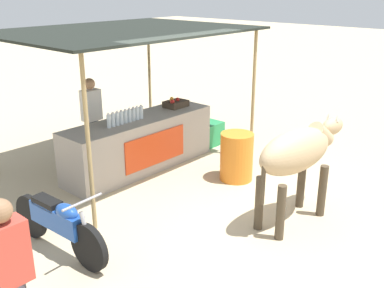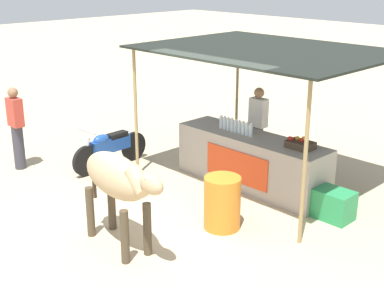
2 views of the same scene
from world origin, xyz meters
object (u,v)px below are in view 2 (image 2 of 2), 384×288
(cow, at_px, (118,180))
(vendor_behind_counter, at_px, (258,128))
(fruit_crate, at_px, (300,144))
(stall_counter, at_px, (251,161))
(water_barrel, at_px, (222,203))
(motorcycle_parked, at_px, (110,147))
(passerby_on_street, at_px, (17,128))
(cooler_box, at_px, (334,205))

(cow, bearing_deg, vendor_behind_counter, 99.29)
(fruit_crate, relative_size, cow, 0.24)
(vendor_behind_counter, bearing_deg, stall_counter, -57.84)
(water_barrel, xyz_separation_m, motorcycle_parked, (-3.31, 0.29, 0.01))
(water_barrel, height_order, passerby_on_street, passerby_on_street)
(vendor_behind_counter, relative_size, cooler_box, 2.75)
(cooler_box, relative_size, water_barrel, 0.72)
(cow, bearing_deg, cooler_box, 61.06)
(fruit_crate, xyz_separation_m, passerby_on_street, (-4.76, -2.68, -0.18))
(water_barrel, bearing_deg, cooler_box, 55.62)
(vendor_behind_counter, relative_size, motorcycle_parked, 0.92)
(vendor_behind_counter, height_order, motorcycle_parked, vendor_behind_counter)
(stall_counter, xyz_separation_m, passerby_on_street, (-3.77, -2.62, 0.37))
(vendor_behind_counter, xyz_separation_m, water_barrel, (1.24, -2.36, -0.43))
(fruit_crate, distance_m, water_barrel, 1.78)
(cooler_box, height_order, water_barrel, water_barrel)
(cow, bearing_deg, passerby_on_street, 173.39)
(stall_counter, distance_m, vendor_behind_counter, 0.96)
(fruit_crate, relative_size, motorcycle_parked, 0.24)
(water_barrel, relative_size, passerby_on_street, 0.51)
(fruit_crate, height_order, water_barrel, fruit_crate)
(stall_counter, distance_m, cooler_box, 1.82)
(passerby_on_street, bearing_deg, cow, -6.61)
(fruit_crate, xyz_separation_m, vendor_behind_counter, (-1.46, 0.70, -0.18))
(stall_counter, bearing_deg, passerby_on_street, -145.19)
(stall_counter, bearing_deg, motorcycle_parked, -152.73)
(cooler_box, bearing_deg, stall_counter, 176.91)
(stall_counter, xyz_separation_m, motorcycle_parked, (-2.54, -1.31, -0.05))
(stall_counter, distance_m, passerby_on_street, 4.61)
(cooler_box, bearing_deg, passerby_on_street, -155.62)
(water_barrel, bearing_deg, cow, -112.73)
(motorcycle_parked, xyz_separation_m, passerby_on_street, (-1.23, -1.31, 0.42))
(stall_counter, height_order, cooler_box, stall_counter)
(passerby_on_street, bearing_deg, fruit_crate, 29.32)
(motorcycle_parked, distance_m, passerby_on_street, 1.85)
(cow, height_order, motorcycle_parked, cow)
(passerby_on_street, bearing_deg, motorcycle_parked, 46.84)
(cow, distance_m, passerby_on_street, 3.96)
(stall_counter, xyz_separation_m, water_barrel, (0.77, -1.60, -0.06))
(stall_counter, distance_m, fruit_crate, 1.13)
(fruit_crate, bearing_deg, passerby_on_street, -150.68)
(water_barrel, xyz_separation_m, passerby_on_street, (-4.54, -1.02, 0.43))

